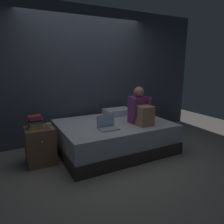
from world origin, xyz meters
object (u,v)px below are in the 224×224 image
bed (114,136)px  nightstand (40,145)px  person_sitting (140,110)px  book_stack (35,122)px  pillow (118,112)px  mug (49,126)px  laptop (107,126)px

bed → nightstand: bearing=176.6°
person_sitting → book_stack: person_sitting is taller
person_sitting → book_stack: (-1.73, 0.37, -0.09)m
nightstand → pillow: 1.71m
nightstand → mug: 0.39m
person_sitting → laptop: (-0.66, -0.02, -0.20)m
nightstand → mug: bearing=-42.7°
person_sitting → mug: bearing=171.2°
bed → nightstand: size_ratio=3.36×
laptop → nightstand: bearing=159.8°
nightstand → person_sitting: 1.79m
person_sitting → laptop: bearing=-178.6°
nightstand → laptop: bearing=-20.2°
pillow → book_stack: bearing=-167.8°
laptop → pillow: (0.62, 0.75, 0.01)m
nightstand → mug: mug is taller
nightstand → person_sitting: person_sitting is taller
bed → nightstand: 1.30m
person_sitting → pillow: 0.76m
nightstand → person_sitting: (1.69, -0.36, 0.48)m
pillow → book_stack: size_ratio=2.56×
laptop → mug: bearing=164.0°
person_sitting → book_stack: 1.77m
mug → nightstand: bearing=137.3°
bed → pillow: size_ratio=3.57×
bed → mug: size_ratio=22.22×
pillow → mug: size_ratio=6.22×
nightstand → pillow: bearing=12.8°
pillow → book_stack: 1.73m
nightstand → mug: (0.13, -0.12, 0.34)m
bed → mug: mug is taller
bed → person_sitting: size_ratio=3.05×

